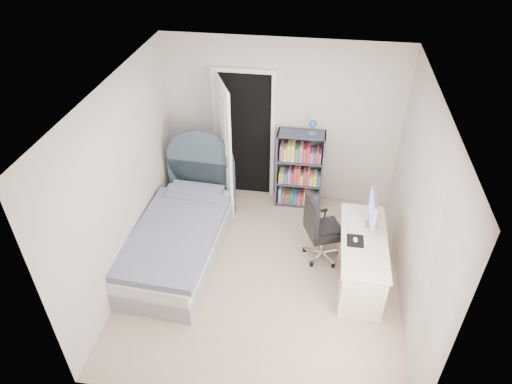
# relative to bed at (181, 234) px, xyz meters

# --- Properties ---
(room_shell) EXTENTS (3.50, 3.70, 2.60)m
(room_shell) POSITION_rel_bed_xyz_m (1.15, -0.26, 0.95)
(room_shell) COLOR gray
(room_shell) RESTS_ON ground
(door) EXTENTS (0.92, 0.76, 2.06)m
(door) POSITION_rel_bed_xyz_m (0.45, 1.28, 0.73)
(door) COLOR black
(door) RESTS_ON ground
(bed) EXTENTS (1.13, 2.23, 1.35)m
(bed) POSITION_rel_bed_xyz_m (0.00, 0.00, 0.00)
(bed) COLOR gray
(bed) RESTS_ON ground
(nightstand) EXTENTS (0.36, 0.36, 0.54)m
(nightstand) POSITION_rel_bed_xyz_m (-0.04, 1.28, 0.05)
(nightstand) COLOR tan
(nightstand) RESTS_ON ground
(floor_lamp) EXTENTS (0.20, 0.20, 1.40)m
(floor_lamp) POSITION_rel_bed_xyz_m (0.30, 1.26, 0.26)
(floor_lamp) COLOR silver
(floor_lamp) RESTS_ON ground
(bookcase) EXTENTS (0.69, 0.29, 1.46)m
(bookcase) POSITION_rel_bed_xyz_m (1.47, 1.34, 0.26)
(bookcase) COLOR #363C49
(bookcase) RESTS_ON ground
(desk) EXTENTS (0.55, 1.37, 1.13)m
(desk) POSITION_rel_bed_xyz_m (2.36, -0.14, 0.06)
(desk) COLOR #F0E6C9
(desk) RESTS_ON ground
(office_chair) EXTENTS (0.57, 0.57, 0.99)m
(office_chair) POSITION_rel_bed_xyz_m (1.81, 0.16, 0.24)
(office_chair) COLOR silver
(office_chair) RESTS_ON ground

